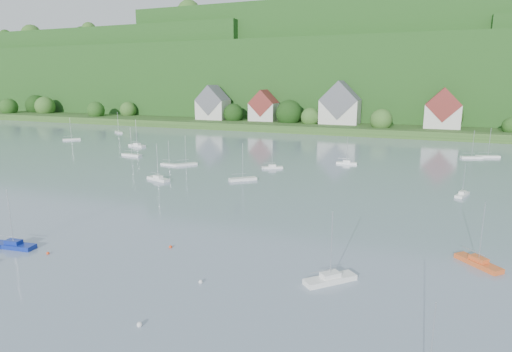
# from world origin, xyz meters

# --- Properties ---
(far_shore_strip) EXTENTS (600.00, 60.00, 3.00)m
(far_shore_strip) POSITION_xyz_m (0.00, 200.00, 1.50)
(far_shore_strip) COLOR #294B1C
(far_shore_strip) RESTS_ON ground
(forested_ridge) EXTENTS (620.00, 181.22, 69.89)m
(forested_ridge) POSITION_xyz_m (0.39, 268.57, 22.89)
(forested_ridge) COLOR #174416
(forested_ridge) RESTS_ON ground
(village_building_0) EXTENTS (14.00, 10.40, 16.00)m
(village_building_0) POSITION_xyz_m (-55.00, 187.00, 9.51)
(village_building_0) COLOR beige
(village_building_0) RESTS_ON far_shore_strip
(village_building_1) EXTENTS (12.00, 9.36, 14.00)m
(village_building_1) POSITION_xyz_m (-30.00, 189.00, 8.75)
(village_building_1) COLOR beige
(village_building_1) RESTS_ON far_shore_strip
(village_building_2) EXTENTS (16.00, 11.44, 18.00)m
(village_building_2) POSITION_xyz_m (5.00, 188.00, 10.27)
(village_building_2) COLOR beige
(village_building_2) RESTS_ON far_shore_strip
(village_building_3) EXTENTS (13.00, 10.40, 15.50)m
(village_building_3) POSITION_xyz_m (45.00, 186.00, 9.43)
(village_building_3) COLOR beige
(village_building_3) RESTS_ON far_shore_strip
(near_sailboat_1) EXTENTS (5.88, 2.35, 7.71)m
(near_sailboat_1) POSITION_xyz_m (-6.63, 40.71, 0.43)
(near_sailboat_1) COLOR navy
(near_sailboat_1) RESTS_ON ground
(near_sailboat_3) EXTENTS (5.23, 5.31, 7.86)m
(near_sailboat_3) POSITION_xyz_m (32.87, 46.54, 0.43)
(near_sailboat_3) COLOR white
(near_sailboat_3) RESTS_ON ground
(near_sailboat_5) EXTENTS (5.06, 5.09, 7.57)m
(near_sailboat_5) POSITION_xyz_m (47.78, 57.21, 0.42)
(near_sailboat_5) COLOR #DA5B27
(near_sailboat_5) RESTS_ON ground
(mooring_buoy_1) EXTENTS (0.51, 0.51, 0.51)m
(mooring_buoy_1) POSITION_xyz_m (19.38, 32.00, 0.00)
(mooring_buoy_1) COLOR silver
(mooring_buoy_1) RESTS_ON ground
(mooring_buoy_2) EXTENTS (0.43, 0.43, 0.43)m
(mooring_buoy_2) POSITION_xyz_m (11.85, 48.31, 0.00)
(mooring_buoy_2) COLOR #F14318
(mooring_buoy_2) RESTS_ON ground
(mooring_buoy_3) EXTENTS (0.39, 0.39, 0.39)m
(mooring_buoy_3) POSITION_xyz_m (-1.00, 40.85, 0.00)
(mooring_buoy_3) COLOR #F14318
(mooring_buoy_3) RESTS_ON ground
(mooring_buoy_4) EXTENTS (0.46, 0.46, 0.46)m
(mooring_buoy_4) POSITION_xyz_m (20.27, 41.18, 0.00)
(mooring_buoy_4) COLOR silver
(mooring_buoy_4) RESTS_ON ground
(far_sailboat_cluster) EXTENTS (187.21, 70.35, 8.71)m
(far_sailboat_cluster) POSITION_xyz_m (13.27, 114.33, 0.37)
(far_sailboat_cluster) COLOR white
(far_sailboat_cluster) RESTS_ON ground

